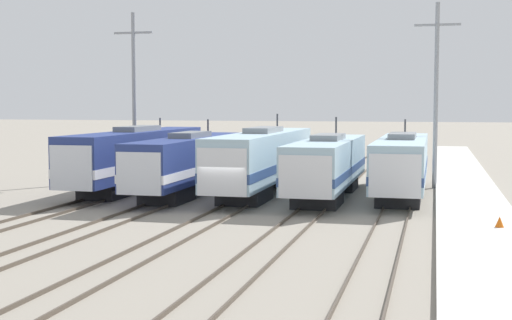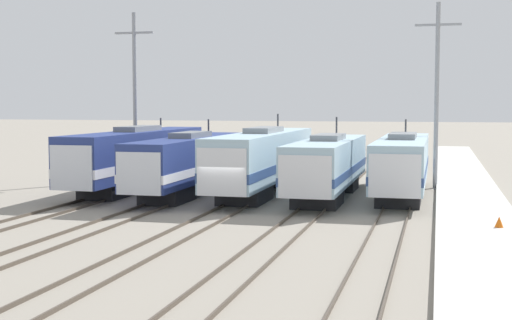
# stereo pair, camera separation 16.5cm
# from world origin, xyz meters

# --- Properties ---
(ground_plane) EXTENTS (400.00, 400.00, 0.00)m
(ground_plane) POSITION_xyz_m (0.00, 0.00, 0.00)
(ground_plane) COLOR gray
(rail_pair_far_left) EXTENTS (1.50, 120.00, 0.15)m
(rail_pair_far_left) POSITION_xyz_m (-8.91, 0.00, 0.07)
(rail_pair_far_left) COLOR #4C4238
(rail_pair_far_left) RESTS_ON ground_plane
(rail_pair_center_left) EXTENTS (1.51, 120.00, 0.15)m
(rail_pair_center_left) POSITION_xyz_m (-4.45, 0.00, 0.07)
(rail_pair_center_left) COLOR #4C4238
(rail_pair_center_left) RESTS_ON ground_plane
(rail_pair_center) EXTENTS (1.51, 120.00, 0.15)m
(rail_pair_center) POSITION_xyz_m (0.00, 0.00, 0.07)
(rail_pair_center) COLOR #4C4238
(rail_pair_center) RESTS_ON ground_plane
(rail_pair_center_right) EXTENTS (1.51, 120.00, 0.15)m
(rail_pair_center_right) POSITION_xyz_m (4.45, 0.00, 0.07)
(rail_pair_center_right) COLOR #4C4238
(rail_pair_center_right) RESTS_ON ground_plane
(rail_pair_far_right) EXTENTS (1.50, 120.00, 0.15)m
(rail_pair_far_right) POSITION_xyz_m (8.91, 0.00, 0.07)
(rail_pair_far_right) COLOR #4C4238
(rail_pair_far_right) RESTS_ON ground_plane
(locomotive_far_left) EXTENTS (2.87, 18.71, 4.80)m
(locomotive_far_left) POSITION_xyz_m (-8.91, 8.19, 2.22)
(locomotive_far_left) COLOR black
(locomotive_far_left) RESTS_ON ground_plane
(locomotive_center_left) EXTENTS (2.82, 16.82, 4.76)m
(locomotive_center_left) POSITION_xyz_m (-4.45, 6.37, 2.08)
(locomotive_center_left) COLOR black
(locomotive_center_left) RESTS_ON ground_plane
(locomotive_center) EXTENTS (3.01, 18.99, 5.13)m
(locomotive_center) POSITION_xyz_m (0.00, 8.09, 2.22)
(locomotive_center) COLOR #232326
(locomotive_center) RESTS_ON ground_plane
(locomotive_center_right) EXTENTS (3.07, 16.25, 4.96)m
(locomotive_center_right) POSITION_xyz_m (4.45, 6.86, 2.05)
(locomotive_center_right) COLOR #232326
(locomotive_center_right) RESTS_ON ground_plane
(locomotive_far_right) EXTENTS (2.97, 16.93, 4.79)m
(locomotive_far_right) POSITION_xyz_m (8.91, 8.68, 2.07)
(locomotive_far_right) COLOR #232326
(locomotive_far_right) RESTS_ON ground_plane
(catenary_tower_left) EXTENTS (3.10, 0.30, 12.75)m
(catenary_tower_left) POSITION_xyz_m (-11.47, 14.00, 6.68)
(catenary_tower_left) COLOR gray
(catenary_tower_left) RESTS_ON ground_plane
(catenary_tower_right) EXTENTS (3.10, 0.30, 12.75)m
(catenary_tower_right) POSITION_xyz_m (10.92, 14.00, 6.68)
(catenary_tower_right) COLOR gray
(catenary_tower_right) RESTS_ON ground_plane
(platform) EXTENTS (4.00, 120.00, 0.28)m
(platform) POSITION_xyz_m (13.02, 0.00, 0.14)
(platform) COLOR beige
(platform) RESTS_ON ground_plane
(traffic_cone) EXTENTS (0.39, 0.39, 0.49)m
(traffic_cone) POSITION_xyz_m (13.79, -3.14, 0.53)
(traffic_cone) COLOR orange
(traffic_cone) RESTS_ON platform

